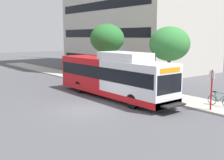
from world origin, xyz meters
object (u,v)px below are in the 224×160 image
object	(u,v)px
bus_stop_sign_pole	(212,87)
bicycle_parked	(219,100)
street_tree_near_stop	(170,44)
street_tree_mid_block	(107,39)
transit_bus	(113,76)

from	to	relation	value
bus_stop_sign_pole	bicycle_parked	xyz separation A→B (m)	(1.36, 0.20, -1.09)
bus_stop_sign_pole	bicycle_parked	world-z (taller)	bus_stop_sign_pole
bus_stop_sign_pole	street_tree_near_stop	size ratio (longest dim) A/B	0.47
bus_stop_sign_pole	bicycle_parked	size ratio (longest dim) A/B	1.48
street_tree_near_stop	street_tree_mid_block	xyz separation A→B (m)	(-0.44, 7.82, 0.37)
street_tree_mid_block	bicycle_parked	bearing A→B (deg)	-91.65
street_tree_near_stop	street_tree_mid_block	distance (m)	7.85
street_tree_near_stop	bus_stop_sign_pole	bearing A→B (deg)	-112.13
transit_bus	street_tree_near_stop	xyz separation A→B (m)	(4.38, -1.92, 2.49)
transit_bus	street_tree_mid_block	xyz separation A→B (m)	(3.94, 5.91, 2.86)
bicycle_parked	bus_stop_sign_pole	bearing A→B (deg)	-171.79
transit_bus	street_tree_mid_block	world-z (taller)	street_tree_mid_block
bus_stop_sign_pole	street_tree_mid_block	xyz separation A→B (m)	(1.74, 13.19, 2.91)
bicycle_parked	street_tree_mid_block	xyz separation A→B (m)	(0.38, 12.99, 4.00)
transit_bus	bus_stop_sign_pole	size ratio (longest dim) A/B	4.71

